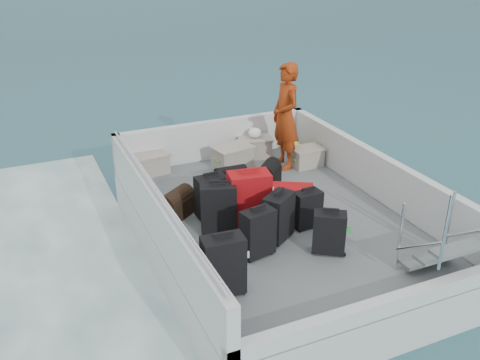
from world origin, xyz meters
The scene contains 23 objects.
ground centered at (0.00, 0.00, 0.00)m, with size 160.00×160.00×0.00m, color #174050.
ferry_hull centered at (0.00, 0.00, 0.30)m, with size 3.60×5.00×0.60m, color silver.
deck centered at (0.00, 0.00, 0.61)m, with size 3.30×4.70×0.02m, color slate.
deck_fittings centered at (0.35, -0.32, 0.99)m, with size 3.60×5.00×0.90m.
suitcase_0 centered at (-1.38, -1.39, 0.98)m, with size 0.47×0.27×0.73m, color black.
suitcase_1 centered at (-0.92, -0.10, 0.98)m, with size 0.48×0.27×0.71m, color black.
suitcase_2 centered at (-0.85, 0.35, 0.93)m, with size 0.44×0.26×0.63m, color black.
suitcase_3 centered at (-0.69, -0.84, 0.94)m, with size 0.42×0.24×0.64m, color black.
suitcase_4 centered at (-0.26, -0.59, 0.95)m, with size 0.44×0.26×0.66m, color black.
suitcase_5 centered at (-0.44, -0.06, 1.01)m, with size 0.57×0.34×0.78m, color #B70E10.
suitcase_6 centered at (0.17, -1.15, 0.90)m, with size 0.41×0.24×0.57m, color black.
suitcase_7 centered at (0.25, -0.46, 0.89)m, with size 0.38×0.22×0.54m, color black.
suitcase_8 centered at (0.38, 0.23, 0.75)m, with size 0.45×0.68×0.27m, color #B70E10.
duffel_0 centered at (-1.29, 0.57, 0.78)m, with size 0.52×0.30×0.32m, color black, non-canonical shape.
duffel_1 centered at (-0.26, 1.01, 0.78)m, with size 0.48×0.30×0.32m, color black, non-canonical shape.
duffel_2 centered at (0.38, 0.95, 0.78)m, with size 0.45×0.30×0.32m, color black, non-canonical shape.
crate_0 centered at (-1.22, 2.20, 0.78)m, with size 0.54×0.37×0.32m, color #ABA395.
crate_1 centered at (0.13, 1.84, 0.81)m, with size 0.62×0.43×0.38m, color #ABA395.
crate_2 centered at (0.70, 2.16, 0.79)m, with size 0.57×0.39×0.34m, color #ABA395.
crate_3 centered at (1.35, 1.40, 0.77)m, with size 0.51×0.35×0.31m, color #ABA395.
yellow_bag centered at (1.45, 2.00, 0.73)m, with size 0.28×0.26×0.22m, color yellow.
white_bag centered at (0.70, 2.16, 1.05)m, with size 0.24×0.24×0.18m, color white.
passenger centered at (0.98, 1.56, 1.53)m, with size 0.67×0.43×1.82m, color #D04313.
Camera 1 is at (-3.23, -6.02, 4.34)m, focal length 40.00 mm.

